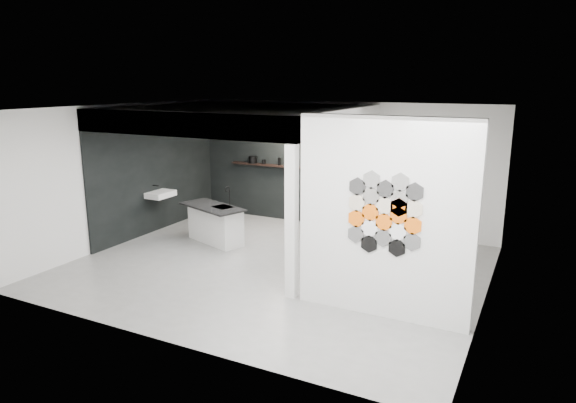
# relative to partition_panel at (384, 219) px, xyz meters

# --- Properties ---
(floor) EXTENTS (7.00, 6.00, 0.01)m
(floor) POSITION_rel_partition_panel_xyz_m (-2.23, 1.00, -1.40)
(floor) COLOR slate
(partition_panel) EXTENTS (2.45, 0.15, 2.80)m
(partition_panel) POSITION_rel_partition_panel_xyz_m (0.00, 0.00, 0.00)
(partition_panel) COLOR silver
(partition_panel) RESTS_ON floor
(bay_clad_back) EXTENTS (4.40, 0.04, 2.35)m
(bay_clad_back) POSITION_rel_partition_panel_xyz_m (-3.52, 3.97, -0.22)
(bay_clad_back) COLOR black
(bay_clad_back) RESTS_ON floor
(bay_clad_left) EXTENTS (0.04, 4.00, 2.35)m
(bay_clad_left) POSITION_rel_partition_panel_xyz_m (-5.70, 2.00, -0.22)
(bay_clad_left) COLOR black
(bay_clad_left) RESTS_ON floor
(bulkhead) EXTENTS (4.40, 4.00, 0.40)m
(bulkhead) POSITION_rel_partition_panel_xyz_m (-3.52, 2.00, 1.15)
(bulkhead) COLOR silver
(bulkhead) RESTS_ON corner_column
(corner_column) EXTENTS (0.16, 0.16, 2.35)m
(corner_column) POSITION_rel_partition_panel_xyz_m (-1.41, 0.00, -0.22)
(corner_column) COLOR silver
(corner_column) RESTS_ON floor
(fascia_beam) EXTENTS (4.40, 0.16, 0.40)m
(fascia_beam) POSITION_rel_partition_panel_xyz_m (-3.52, 0.08, 1.15)
(fascia_beam) COLOR silver
(fascia_beam) RESTS_ON corner_column
(wall_basin) EXTENTS (0.40, 0.60, 0.12)m
(wall_basin) POSITION_rel_partition_panel_xyz_m (-5.46, 1.80, -0.55)
(wall_basin) COLOR silver
(wall_basin) RESTS_ON bay_clad_left
(display_shelf) EXTENTS (3.00, 0.15, 0.04)m
(display_shelf) POSITION_rel_partition_panel_xyz_m (-3.43, 3.87, -0.10)
(display_shelf) COLOR black
(display_shelf) RESTS_ON bay_clad_back
(kitchen_island) EXTENTS (1.60, 1.11, 1.18)m
(kitchen_island) POSITION_rel_partition_panel_xyz_m (-4.01, 1.73, -1.00)
(kitchen_island) COLOR silver
(kitchen_island) RESTS_ON floor
(stockpot) EXTENTS (0.26, 0.26, 0.17)m
(stockpot) POSITION_rel_partition_panel_xyz_m (-4.37, 3.87, 0.00)
(stockpot) COLOR black
(stockpot) RESTS_ON display_shelf
(kettle) EXTENTS (0.23, 0.23, 0.18)m
(kettle) POSITION_rel_partition_panel_xyz_m (-2.47, 3.87, 0.01)
(kettle) COLOR black
(kettle) RESTS_ON display_shelf
(glass_bowl) EXTENTS (0.18, 0.18, 0.10)m
(glass_bowl) POSITION_rel_partition_panel_xyz_m (-2.08, 3.87, -0.03)
(glass_bowl) COLOR gray
(glass_bowl) RESTS_ON display_shelf
(glass_vase) EXTENTS (0.13, 0.13, 0.14)m
(glass_vase) POSITION_rel_partition_panel_xyz_m (-2.08, 3.87, -0.01)
(glass_vase) COLOR gray
(glass_vase) RESTS_ON display_shelf
(bottle_dark) EXTENTS (0.09, 0.09, 0.18)m
(bottle_dark) POSITION_rel_partition_panel_xyz_m (-3.65, 3.87, 0.01)
(bottle_dark) COLOR black
(bottle_dark) RESTS_ON display_shelf
(utensil_cup) EXTENTS (0.09, 0.09, 0.10)m
(utensil_cup) POSITION_rel_partition_panel_xyz_m (-4.07, 3.87, -0.03)
(utensil_cup) COLOR black
(utensil_cup) RESTS_ON display_shelf
(hex_tile_cluster) EXTENTS (1.04, 0.02, 1.16)m
(hex_tile_cluster) POSITION_rel_partition_panel_xyz_m (0.03, -0.09, 0.10)
(hex_tile_cluster) COLOR black
(hex_tile_cluster) RESTS_ON partition_panel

